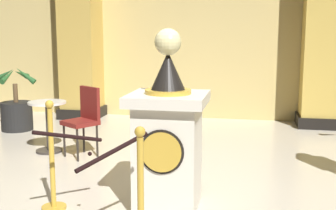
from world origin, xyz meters
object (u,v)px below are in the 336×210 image
object	(u,v)px
pedestal_clock	(168,138)
cafe_table	(48,120)
potted_palm_left	(17,112)
cafe_chair_red	(85,115)
stanchion_near	(52,172)

from	to	relation	value
pedestal_clock	cafe_table	xyz separation A→B (m)	(-2.07, 1.65, -0.23)
potted_palm_left	cafe_chair_red	bearing A→B (deg)	-36.17
stanchion_near	cafe_chair_red	xyz separation A→B (m)	(-0.40, 1.84, 0.19)
pedestal_clock	potted_palm_left	xyz separation A→B (m)	(-3.26, 2.86, -0.37)
potted_palm_left	cafe_chair_red	distance (m)	2.22
pedestal_clock	cafe_table	bearing A→B (deg)	141.44
pedestal_clock	potted_palm_left	bearing A→B (deg)	138.68
stanchion_near	cafe_table	xyz separation A→B (m)	(-0.99, 1.93, 0.08)
cafe_table	cafe_chair_red	world-z (taller)	cafe_chair_red
cafe_chair_red	cafe_table	bearing A→B (deg)	171.64
pedestal_clock	cafe_chair_red	size ratio (longest dim) A/B	1.82
stanchion_near	cafe_table	world-z (taller)	stanchion_near
stanchion_near	cafe_chair_red	world-z (taller)	stanchion_near
pedestal_clock	cafe_chair_red	xyz separation A→B (m)	(-1.48, 1.56, -0.12)
stanchion_near	cafe_chair_red	size ratio (longest dim) A/B	1.12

